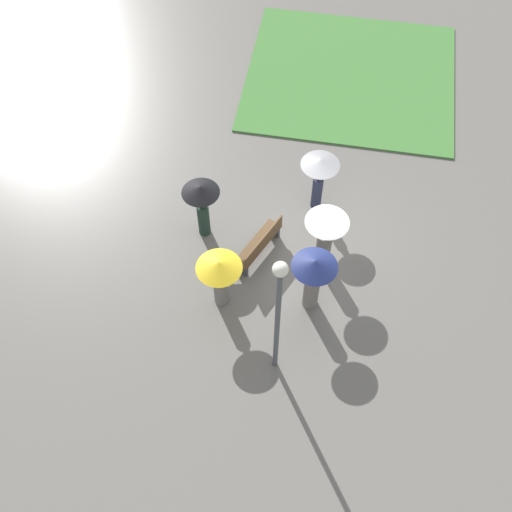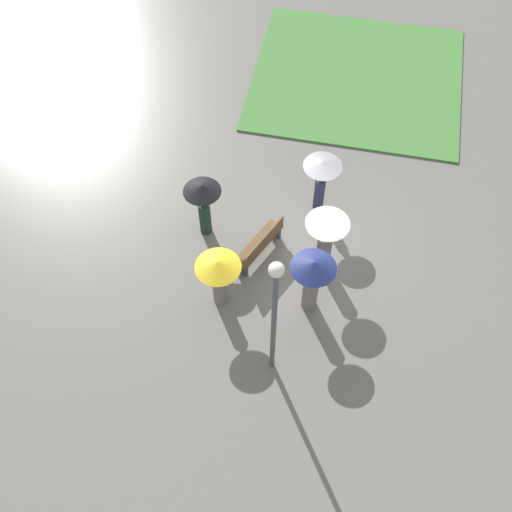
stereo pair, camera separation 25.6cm
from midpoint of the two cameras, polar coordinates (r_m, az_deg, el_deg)
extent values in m
plane|color=#66635E|center=(17.64, 5.54, 1.21)|extent=(90.00, 90.00, 0.00)
cube|color=#427A38|center=(22.31, 9.31, 15.33)|extent=(6.31, 6.80, 0.06)
cube|color=brown|center=(17.01, 0.65, 1.06)|extent=(1.74, 1.09, 0.05)
cube|color=brown|center=(16.75, 1.16, 1.26)|extent=(1.59, 0.75, 0.45)
cube|color=#383D42|center=(17.56, 2.08, 2.29)|extent=(0.23, 0.38, 0.40)
cube|color=#383D42|center=(16.85, -0.86, -1.09)|extent=(0.23, 0.38, 0.40)
cylinder|color=#474C51|center=(13.92, 2.11, -6.15)|extent=(0.12, 0.12, 4.10)
sphere|color=white|center=(12.02, 2.44, -1.24)|extent=(0.32, 0.32, 0.32)
cylinder|color=slate|center=(16.08, 5.28, -3.24)|extent=(0.45, 0.45, 1.18)
sphere|color=brown|center=(15.50, 5.48, -1.95)|extent=(0.20, 0.20, 0.20)
cylinder|color=#4C4C4F|center=(15.27, 5.56, -1.40)|extent=(0.02, 0.02, 0.35)
cone|color=navy|center=(15.03, 5.65, -0.81)|extent=(1.12, 1.12, 0.23)
cylinder|color=#282D47|center=(17.96, 6.05, 5.54)|extent=(0.39, 0.39, 1.15)
sphere|color=brown|center=(17.44, 6.24, 6.96)|extent=(0.21, 0.21, 0.21)
cylinder|color=#4C4C4F|center=(17.24, 6.33, 7.57)|extent=(0.02, 0.02, 0.35)
cone|color=gray|center=(17.04, 6.41, 8.16)|extent=(1.05, 1.05, 0.18)
cylinder|color=slate|center=(16.18, -2.76, -2.99)|extent=(0.50, 0.50, 1.00)
sphere|color=#997051|center=(15.67, -2.85, -1.87)|extent=(0.20, 0.20, 0.20)
cylinder|color=#4C4C4F|center=(15.44, -2.89, -1.32)|extent=(0.02, 0.02, 0.35)
cone|color=gold|center=(15.19, -2.94, -0.73)|extent=(1.13, 1.13, 0.23)
cylinder|color=#1E3328|center=(17.38, -4.13, 3.39)|extent=(0.42, 0.42, 1.15)
sphere|color=tan|center=(16.84, -4.27, 4.78)|extent=(0.21, 0.21, 0.21)
cylinder|color=#4C4C4F|center=(16.63, -4.33, 5.38)|extent=(0.02, 0.02, 0.35)
cone|color=black|center=(16.41, -4.39, 6.02)|extent=(0.99, 0.99, 0.23)
cylinder|color=slate|center=(16.80, 6.47, 0.53)|extent=(0.50, 0.50, 1.19)
sphere|color=#997051|center=(16.24, 6.70, 1.91)|extent=(0.20, 0.20, 0.20)
cylinder|color=#4C4C4F|center=(16.02, 6.79, 2.49)|extent=(0.02, 0.02, 0.35)
cone|color=white|center=(15.77, 6.90, 3.15)|extent=(1.11, 1.11, 0.27)
camera|label=1|loc=(0.13, -89.56, 0.66)|focal=45.00mm
camera|label=2|loc=(0.13, 90.44, -0.66)|focal=45.00mm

